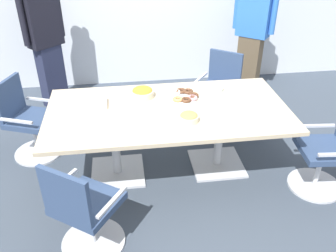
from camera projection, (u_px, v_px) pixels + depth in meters
The scene contains 13 objects.
ground_plane at pixel (168, 169), 3.96m from camera, with size 10.00×10.00×0.01m, color #3D4754.
conference_table at pixel (168, 120), 3.63m from camera, with size 2.40×1.20×0.75m.
office_chair_0 at pixel (84, 212), 2.83m from camera, with size 0.75×0.75×0.91m.
office_chair_1 at pixel (328, 154), 3.50m from camera, with size 0.59×0.59×0.91m.
office_chair_2 at pixel (219, 92), 4.66m from camera, with size 0.76×0.76×0.91m.
office_chair_3 at pixel (28, 123), 4.00m from camera, with size 0.70×0.70×0.91m.
person_standing_0 at pixel (45, 39), 4.75m from camera, with size 0.51×0.47×1.84m.
person_standing_1 at pixel (253, 29), 5.03m from camera, with size 0.52×0.45×1.89m.
snack_bowl_cookies at pixel (189, 117), 3.34m from camera, with size 0.19×0.19×0.09m.
snack_bowl_chips_orange at pixel (142, 92), 3.77m from camera, with size 0.24×0.24×0.11m.
donut_platter at pixel (183, 96), 3.76m from camera, with size 0.32×0.32×0.04m.
plate_stack at pixel (214, 88), 3.92m from camera, with size 0.19×0.19×0.04m.
napkin_pile at pixel (97, 103), 3.61m from camera, with size 0.20×0.20×0.05m, color white.
Camera 1 is at (-0.42, -3.10, 2.47)m, focal length 38.34 mm.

